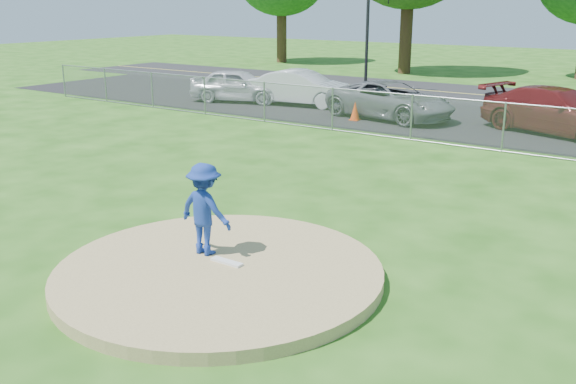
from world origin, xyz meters
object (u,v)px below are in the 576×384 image
at_px(pitcher, 205,209).
at_px(parked_car_white, 302,88).
at_px(traffic_cone, 355,111).
at_px(traffic_signal_left, 372,24).
at_px(parked_car_gray, 390,100).
at_px(parked_car_silver, 238,85).
at_px(parked_car_darkred, 558,111).

height_order(pitcher, parked_car_white, pitcher).
bearing_deg(pitcher, traffic_cone, -71.09).
xyz_separation_m(traffic_signal_left, parked_car_white, (-0.30, -5.80, -2.59)).
bearing_deg(parked_car_white, traffic_cone, -125.71).
relative_size(traffic_signal_left, traffic_cone, 7.77).
relative_size(traffic_signal_left, parked_car_gray, 1.09).
height_order(traffic_signal_left, parked_car_silver, traffic_signal_left).
height_order(pitcher, traffic_cone, pitcher).
distance_m(traffic_cone, parked_car_white, 4.25).
bearing_deg(parked_car_silver, parked_car_white, -94.23).
distance_m(traffic_cone, parked_car_gray, 1.50).
xyz_separation_m(traffic_cone, parked_car_silver, (-6.71, 1.20, 0.38)).
relative_size(parked_car_gray, parked_car_darkred, 0.96).
xyz_separation_m(traffic_signal_left, parked_car_darkred, (10.45, -6.09, -2.57)).
bearing_deg(pitcher, parked_car_darkred, -98.23).
distance_m(traffic_signal_left, parked_car_white, 6.36).
relative_size(pitcher, parked_car_white, 0.35).
xyz_separation_m(traffic_signal_left, pitcher, (8.18, -21.65, -2.36)).
xyz_separation_m(parked_car_silver, parked_car_white, (2.96, 0.76, 0.02)).
bearing_deg(parked_car_white, pitcher, -159.99).
bearing_deg(pitcher, traffic_signal_left, -69.21).
distance_m(traffic_signal_left, parked_car_gray, 8.38).
bearing_deg(parked_car_white, parked_car_gray, -108.35).
bearing_deg(parked_car_white, parked_car_darkred, -99.69).
bearing_deg(traffic_signal_left, traffic_cone, -66.07).
bearing_deg(parked_car_silver, traffic_signal_left, -45.04).
bearing_deg(traffic_signal_left, parked_car_darkred, -30.24).
bearing_deg(parked_car_silver, parked_car_darkred, -106.63).
relative_size(parked_car_silver, parked_car_gray, 0.84).
bearing_deg(traffic_signal_left, parked_car_silver, -116.46).
xyz_separation_m(parked_car_silver, parked_car_gray, (7.64, -0.08, -0.02)).
height_order(traffic_cone, parked_car_white, parked_car_white).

